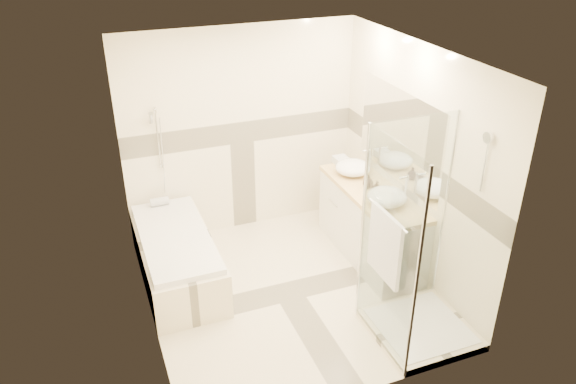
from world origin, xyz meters
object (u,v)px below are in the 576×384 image
object	(u,v)px
vessel_sink_far	(387,197)
amenity_bottle_a	(376,188)
vanity	(371,224)
shower_enclosure	(410,288)
vessel_sink_near	(353,167)
bathtub	(177,255)
amenity_bottle_b	(368,181)

from	to	relation	value
vessel_sink_far	amenity_bottle_a	xyz separation A→B (m)	(0.00, 0.23, -0.00)
vanity	amenity_bottle_a	bearing A→B (deg)	-102.27
shower_enclosure	vessel_sink_near	size ratio (longest dim) A/B	5.02
vanity	vessel_sink_far	world-z (taller)	vessel_sink_far
shower_enclosure	vessel_sink_far	xyz separation A→B (m)	(0.27, 0.95, 0.43)
bathtub	vessel_sink_near	distance (m)	2.22
vessel_sink_far	vessel_sink_near	bearing A→B (deg)	90.00
shower_enclosure	vessel_sink_near	xyz separation A→B (m)	(0.27, 1.73, 0.43)
vanity	vessel_sink_near	xyz separation A→B (m)	(-0.02, 0.46, 0.51)
vessel_sink_near	vanity	bearing A→B (deg)	-87.52
shower_enclosure	amenity_bottle_b	world-z (taller)	shower_enclosure
vanity	vessel_sink_far	bearing A→B (deg)	-93.60
amenity_bottle_a	vessel_sink_near	bearing A→B (deg)	90.00
vessel_sink_far	vanity	bearing A→B (deg)	86.40
vessel_sink_near	amenity_bottle_b	bearing A→B (deg)	-90.00
shower_enclosure	amenity_bottle_b	bearing A→B (deg)	78.65
vessel_sink_near	amenity_bottle_a	bearing A→B (deg)	-90.00
vessel_sink_far	amenity_bottle_b	world-z (taller)	vessel_sink_far
shower_enclosure	vessel_sink_far	bearing A→B (deg)	74.03
bathtub	shower_enclosure	world-z (taller)	shower_enclosure
vanity	amenity_bottle_a	xyz separation A→B (m)	(-0.02, -0.09, 0.50)
vessel_sink_near	amenity_bottle_a	distance (m)	0.55
shower_enclosure	amenity_bottle_b	size ratio (longest dim) A/B	13.62
shower_enclosure	vessel_sink_near	world-z (taller)	shower_enclosure
bathtub	vessel_sink_far	xyz separation A→B (m)	(2.13, -0.67, 0.63)
bathtub	amenity_bottle_b	xyz separation A→B (m)	(2.13, -0.26, 0.62)
vessel_sink_near	amenity_bottle_a	size ratio (longest dim) A/B	2.52
amenity_bottle_a	amenity_bottle_b	xyz separation A→B (m)	(0.00, 0.18, -0.01)
vanity	vessel_sink_far	xyz separation A→B (m)	(-0.02, -0.32, 0.51)
vanity	vessel_sink_far	size ratio (longest dim) A/B	3.88
vanity	shower_enclosure	bearing A→B (deg)	-102.97
amenity_bottle_a	amenity_bottle_b	bearing A→B (deg)	90.00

